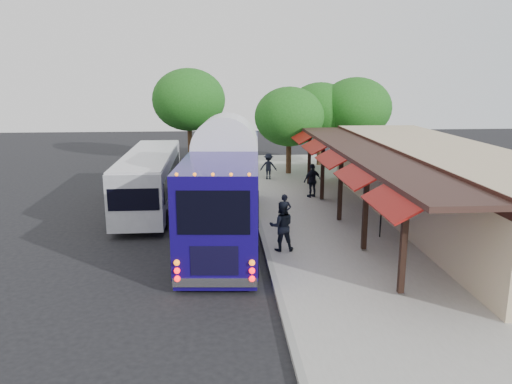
# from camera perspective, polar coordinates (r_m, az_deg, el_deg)

# --- Properties ---
(ground) EXTENTS (90.00, 90.00, 0.00)m
(ground) POSITION_cam_1_polar(r_m,az_deg,el_deg) (19.22, 1.17, -7.41)
(ground) COLOR black
(ground) RESTS_ON ground
(sidewalk) EXTENTS (10.00, 40.00, 0.15)m
(sidewalk) POSITION_cam_1_polar(r_m,az_deg,el_deg) (23.87, 12.31, -3.40)
(sidewalk) COLOR #9E9B93
(sidewalk) RESTS_ON ground
(curb) EXTENTS (0.20, 40.00, 0.16)m
(curb) POSITION_cam_1_polar(r_m,az_deg,el_deg) (22.97, 0.36, -3.74)
(curb) COLOR gray
(curb) RESTS_ON ground
(station_shelter) EXTENTS (8.15, 20.00, 3.60)m
(station_shelter) POSITION_cam_1_polar(r_m,az_deg,el_deg) (24.62, 20.09, 0.85)
(station_shelter) COLOR tan
(station_shelter) RESTS_ON ground
(coach_bus) EXTENTS (3.66, 12.98, 4.11)m
(coach_bus) POSITION_cam_1_polar(r_m,az_deg,el_deg) (21.42, -3.42, 0.88)
(coach_bus) COLOR #150866
(coach_bus) RESTS_ON ground
(city_bus) EXTENTS (2.46, 10.77, 2.89)m
(city_bus) POSITION_cam_1_polar(r_m,az_deg,el_deg) (26.35, -12.03, 1.58)
(city_bus) COLOR #97999F
(city_bus) RESTS_ON ground
(ped_a) EXTENTS (0.66, 0.52, 1.59)m
(ped_a) POSITION_cam_1_polar(r_m,az_deg,el_deg) (21.74, 3.28, -2.35)
(ped_a) COLOR black
(ped_a) RESTS_ON sidewalk
(ped_b) EXTENTS (0.95, 0.74, 1.95)m
(ped_b) POSITION_cam_1_polar(r_m,az_deg,el_deg) (19.20, 2.95, -3.90)
(ped_b) COLOR black
(ped_b) RESTS_ON sidewalk
(ped_c) EXTENTS (1.19, 0.86, 1.88)m
(ped_c) POSITION_cam_1_polar(r_m,az_deg,el_deg) (27.78, 6.47, 1.31)
(ped_c) COLOR black
(ped_c) RESTS_ON sidewalk
(ped_d) EXTENTS (1.16, 0.77, 1.68)m
(ped_d) POSITION_cam_1_polar(r_m,az_deg,el_deg) (32.58, 1.44, 2.95)
(ped_d) COLOR black
(ped_d) RESTS_ON sidewalk
(sign_board) EXTENTS (0.21, 0.42, 0.97)m
(sign_board) POSITION_cam_1_polar(r_m,az_deg,el_deg) (21.46, 14.04, -3.33)
(sign_board) COLOR black
(sign_board) RESTS_ON sidewalk
(tree_left) EXTENTS (4.73, 4.73, 6.06)m
(tree_left) POSITION_cam_1_polar(r_m,az_deg,el_deg) (34.29, 3.82, 8.58)
(tree_left) COLOR #382314
(tree_left) RESTS_ON ground
(tree_mid) EXTENTS (4.93, 4.93, 6.31)m
(tree_mid) POSITION_cam_1_polar(r_m,az_deg,el_deg) (37.83, 7.37, 9.18)
(tree_mid) COLOR #382314
(tree_mid) RESTS_ON ground
(tree_right) EXTENTS (5.21, 5.21, 6.67)m
(tree_right) POSITION_cam_1_polar(r_m,az_deg,el_deg) (37.62, 11.32, 9.39)
(tree_right) COLOR #382314
(tree_right) RESTS_ON ground
(tree_far) EXTENTS (5.75, 5.75, 7.36)m
(tree_far) POSITION_cam_1_polar(r_m,az_deg,el_deg) (40.24, -7.69, 10.40)
(tree_far) COLOR #382314
(tree_far) RESTS_ON ground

